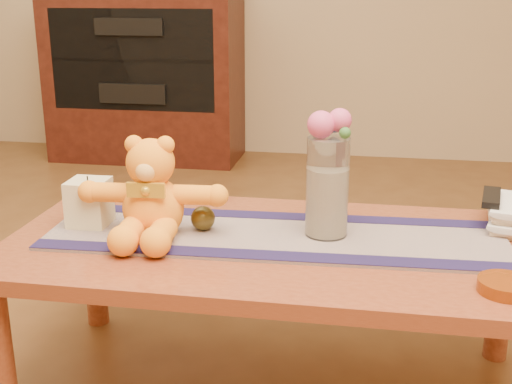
% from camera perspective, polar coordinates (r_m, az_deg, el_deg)
% --- Properties ---
extents(coffee_table_top, '(1.40, 0.70, 0.04)m').
position_cam_1_polar(coffee_table_top, '(1.72, 1.65, -4.86)').
color(coffee_table_top, maroon).
rests_on(coffee_table_top, floor).
extents(table_leg_bl, '(0.07, 0.07, 0.41)m').
position_cam_1_polar(table_leg_bl, '(2.24, -13.84, -6.23)').
color(table_leg_bl, maroon).
rests_on(table_leg_bl, floor).
extents(table_leg_br, '(0.07, 0.07, 0.41)m').
position_cam_1_polar(table_leg_br, '(2.10, 20.52, -8.42)').
color(table_leg_br, maroon).
rests_on(table_leg_br, floor).
extents(persian_runner, '(1.21, 0.40, 0.01)m').
position_cam_1_polar(persian_runner, '(1.74, 1.65, -3.81)').
color(persian_runner, '#1A1F4B').
rests_on(persian_runner, coffee_table_top).
extents(runner_border_near, '(1.20, 0.11, 0.00)m').
position_cam_1_polar(runner_border_near, '(1.60, 1.11, -5.50)').
color(runner_border_near, '#19133B').
rests_on(runner_border_near, persian_runner).
extents(runner_border_far, '(1.20, 0.11, 0.00)m').
position_cam_1_polar(runner_border_far, '(1.87, 2.11, -2.08)').
color(runner_border_far, '#19133B').
rests_on(runner_border_far, persian_runner).
extents(teddy_bear, '(0.39, 0.33, 0.25)m').
position_cam_1_polar(teddy_bear, '(1.72, -8.99, 0.33)').
color(teddy_bear, orange).
rests_on(teddy_bear, persian_runner).
extents(pillar_candle, '(0.11, 0.11, 0.13)m').
position_cam_1_polar(pillar_candle, '(1.84, -14.26, -0.87)').
color(pillar_candle, beige).
rests_on(pillar_candle, persian_runner).
extents(candle_wick, '(0.00, 0.00, 0.01)m').
position_cam_1_polar(candle_wick, '(1.82, -14.42, 1.17)').
color(candle_wick, black).
rests_on(candle_wick, pillar_candle).
extents(glass_vase, '(0.11, 0.11, 0.26)m').
position_cam_1_polar(glass_vase, '(1.70, 6.21, 0.42)').
color(glass_vase, silver).
rests_on(glass_vase, persian_runner).
extents(potpourri_fill, '(0.09, 0.09, 0.18)m').
position_cam_1_polar(potpourri_fill, '(1.71, 6.17, -0.83)').
color(potpourri_fill, beige).
rests_on(potpourri_fill, glass_vase).
extents(rose_left, '(0.07, 0.07, 0.07)m').
position_cam_1_polar(rose_left, '(1.65, 5.67, 5.84)').
color(rose_left, '#D14980').
rests_on(rose_left, glass_vase).
extents(rose_right, '(0.06, 0.06, 0.06)m').
position_cam_1_polar(rose_right, '(1.66, 7.28, 6.21)').
color(rose_right, '#D14980').
rests_on(rose_right, glass_vase).
extents(blue_flower_back, '(0.04, 0.04, 0.04)m').
position_cam_1_polar(blue_flower_back, '(1.70, 6.80, 5.86)').
color(blue_flower_back, '#4E61A9').
rests_on(blue_flower_back, glass_vase).
extents(blue_flower_side, '(0.04, 0.04, 0.04)m').
position_cam_1_polar(blue_flower_side, '(1.69, 5.40, 5.55)').
color(blue_flower_side, '#4E61A9').
rests_on(blue_flower_side, glass_vase).
extents(leaf_sprig, '(0.03, 0.03, 0.03)m').
position_cam_1_polar(leaf_sprig, '(1.64, 7.72, 5.09)').
color(leaf_sprig, '#33662D').
rests_on(leaf_sprig, glass_vase).
extents(bronze_ball, '(0.07, 0.07, 0.07)m').
position_cam_1_polar(bronze_ball, '(1.76, -4.62, -2.28)').
color(bronze_ball, '#443A16').
rests_on(bronze_ball, persian_runner).
extents(book_bottom, '(0.19, 0.24, 0.02)m').
position_cam_1_polar(book_bottom, '(1.93, 19.54, -2.46)').
color(book_bottom, beige).
rests_on(book_bottom, coffee_table_top).
extents(book_lower, '(0.22, 0.26, 0.02)m').
position_cam_1_polar(book_lower, '(1.92, 19.74, -1.98)').
color(book_lower, beige).
rests_on(book_lower, book_bottom).
extents(book_upper, '(0.18, 0.24, 0.02)m').
position_cam_1_polar(book_upper, '(1.92, 19.48, -1.35)').
color(book_upper, beige).
rests_on(book_upper, book_lower).
extents(book_top, '(0.21, 0.26, 0.02)m').
position_cam_1_polar(book_top, '(1.91, 19.83, -0.88)').
color(book_top, beige).
rests_on(book_top, book_upper).
extents(tv_remote, '(0.07, 0.17, 0.02)m').
position_cam_1_polar(tv_remote, '(1.89, 19.75, -0.44)').
color(tv_remote, black).
rests_on(tv_remote, book_top).
extents(amber_dish, '(0.16, 0.16, 0.03)m').
position_cam_1_polar(amber_dish, '(1.53, 20.87, -7.65)').
color(amber_dish, '#BF5914').
rests_on(amber_dish, coffee_table_top).
extents(media_cabinet, '(1.20, 0.50, 1.10)m').
position_cam_1_polar(media_cabinet, '(4.33, -9.56, 10.08)').
color(media_cabinet, black).
rests_on(media_cabinet, floor).
extents(cabinet_cavity, '(1.02, 0.03, 0.61)m').
position_cam_1_polar(cabinet_cavity, '(4.10, -10.72, 11.17)').
color(cabinet_cavity, black).
rests_on(cabinet_cavity, media_cabinet).
extents(cabinet_shelf, '(1.02, 0.20, 0.02)m').
position_cam_1_polar(cabinet_shelf, '(4.18, -10.31, 11.30)').
color(cabinet_shelf, black).
rests_on(cabinet_shelf, media_cabinet).
extents(stereo_upper, '(0.42, 0.28, 0.10)m').
position_cam_1_polar(stereo_upper, '(4.18, -10.37, 14.03)').
color(stereo_upper, black).
rests_on(stereo_upper, media_cabinet).
extents(stereo_lower, '(0.42, 0.28, 0.12)m').
position_cam_1_polar(stereo_lower, '(4.22, -10.08, 8.66)').
color(stereo_lower, black).
rests_on(stereo_lower, media_cabinet).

